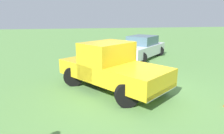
# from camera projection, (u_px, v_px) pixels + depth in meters

# --- Properties ---
(ground_plane) EXTENTS (80.00, 80.00, 0.00)m
(ground_plane) POSITION_uv_depth(u_px,v_px,m) (137.00, 93.00, 7.30)
(ground_plane) COLOR #5B8C47
(pickup_truck) EXTENTS (4.09, 4.68, 1.83)m
(pickup_truck) POSITION_uv_depth(u_px,v_px,m) (110.00, 65.00, 7.48)
(pickup_truck) COLOR black
(pickup_truck) RESTS_ON ground_plane
(sedan_near) EXTENTS (4.30, 4.22, 1.49)m
(sedan_near) POSITION_uv_depth(u_px,v_px,m) (141.00, 48.00, 13.26)
(sedan_near) COLOR black
(sedan_near) RESTS_ON ground_plane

